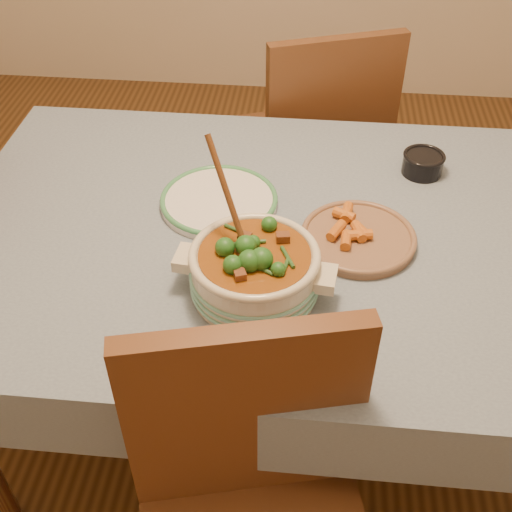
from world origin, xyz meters
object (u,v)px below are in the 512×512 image
at_px(dining_table, 288,258).
at_px(white_plate, 219,200).
at_px(fried_plate, 358,236).
at_px(condiment_bowl, 423,162).
at_px(stew_casserole, 254,268).
at_px(chair_far, 319,138).

bearing_deg(dining_table, white_plate, 155.99).
xyz_separation_m(white_plate, fried_plate, (0.35, -0.11, 0.00)).
bearing_deg(white_plate, condiment_bowl, 20.56).
relative_size(stew_casserole, chair_far, 0.37).
height_order(dining_table, condiment_bowl, condiment_bowl).
xyz_separation_m(condiment_bowl, fried_plate, (-0.18, -0.31, -0.01)).
bearing_deg(condiment_bowl, white_plate, -159.44).
distance_m(stew_casserole, white_plate, 0.33).
bearing_deg(condiment_bowl, chair_far, 118.55).
xyz_separation_m(dining_table, fried_plate, (0.16, -0.03, 0.11)).
relative_size(stew_casserole, white_plate, 0.98).
height_order(white_plate, condiment_bowl, condiment_bowl).
height_order(stew_casserole, condiment_bowl, stew_casserole).
xyz_separation_m(condiment_bowl, chair_far, (-0.28, 0.51, -0.25)).
bearing_deg(chair_far, stew_casserole, 62.66).
bearing_deg(white_plate, dining_table, -24.01).
bearing_deg(fried_plate, white_plate, 162.02).
height_order(stew_casserole, fried_plate, stew_casserole).
bearing_deg(white_plate, fried_plate, -17.98).
relative_size(condiment_bowl, fried_plate, 0.36).
xyz_separation_m(stew_casserole, chair_far, (0.13, 1.01, -0.28)).
height_order(stew_casserole, white_plate, stew_casserole).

